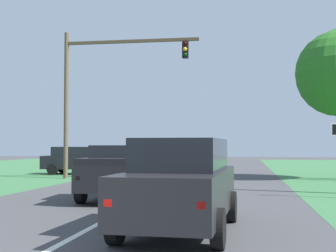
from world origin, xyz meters
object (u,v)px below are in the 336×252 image
at_px(pickup_truck_lead, 122,171).
at_px(crossing_suv_far, 78,160).
at_px(red_suv_near, 182,183).
at_px(traffic_light, 99,82).

xyz_separation_m(pickup_truck_lead, crossing_suv_far, (-6.19, 12.91, -0.03)).
distance_m(red_suv_near, pickup_truck_lead, 6.34).
height_order(pickup_truck_lead, crossing_suv_far, pickup_truck_lead).
relative_size(red_suv_near, pickup_truck_lead, 0.98).
relative_size(pickup_truck_lead, traffic_light, 0.64).
bearing_deg(red_suv_near, crossing_suv_far, 115.75).
bearing_deg(red_suv_near, pickup_truck_lead, 115.98).
relative_size(red_suv_near, traffic_light, 0.62).
height_order(red_suv_near, crossing_suv_far, red_suv_near).
distance_m(pickup_truck_lead, traffic_light, 10.80).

